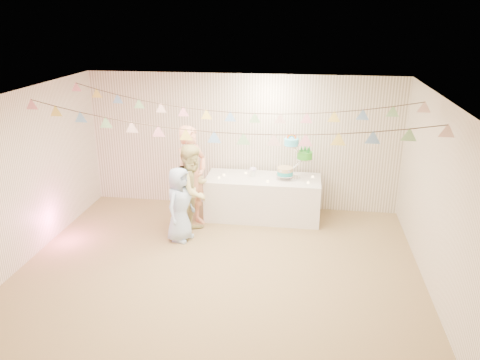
# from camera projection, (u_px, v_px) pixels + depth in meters

# --- Properties ---
(floor) EXTENTS (6.00, 6.00, 0.00)m
(floor) POSITION_uv_depth(u_px,v_px,m) (219.00, 268.00, 7.10)
(floor) COLOR olive
(floor) RESTS_ON ground
(ceiling) EXTENTS (6.00, 6.00, 0.00)m
(ceiling) POSITION_uv_depth(u_px,v_px,m) (216.00, 97.00, 6.21)
(ceiling) COLOR beige
(ceiling) RESTS_ON ground
(back_wall) EXTENTS (6.00, 6.00, 0.00)m
(back_wall) POSITION_uv_depth(u_px,v_px,m) (242.00, 142.00, 8.98)
(back_wall) COLOR silver
(back_wall) RESTS_ON ground
(front_wall) EXTENTS (6.00, 6.00, 0.00)m
(front_wall) POSITION_uv_depth(u_px,v_px,m) (167.00, 284.00, 4.33)
(front_wall) COLOR silver
(front_wall) RESTS_ON ground
(left_wall) EXTENTS (5.00, 5.00, 0.00)m
(left_wall) POSITION_uv_depth(u_px,v_px,m) (23.00, 178.00, 7.06)
(left_wall) COLOR silver
(left_wall) RESTS_ON ground
(right_wall) EXTENTS (5.00, 5.00, 0.00)m
(right_wall) POSITION_uv_depth(u_px,v_px,m) (438.00, 200.00, 6.25)
(right_wall) COLOR silver
(right_wall) RESTS_ON ground
(table) EXTENTS (2.10, 0.84, 0.79)m
(table) POSITION_uv_depth(u_px,v_px,m) (263.00, 198.00, 8.73)
(table) COLOR silver
(table) RESTS_ON floor
(cake_stand) EXTENTS (0.70, 0.41, 0.78)m
(cake_stand) POSITION_uv_depth(u_px,v_px,m) (294.00, 160.00, 8.45)
(cake_stand) COLOR silver
(cake_stand) RESTS_ON table
(cake_bottom) EXTENTS (0.31, 0.31, 0.15)m
(cake_bottom) POSITION_uv_depth(u_px,v_px,m) (285.00, 176.00, 8.52)
(cake_bottom) COLOR teal
(cake_bottom) RESTS_ON cake_stand
(cake_middle) EXTENTS (0.27, 0.27, 0.22)m
(cake_middle) POSITION_uv_depth(u_px,v_px,m) (304.00, 161.00, 8.52)
(cake_middle) COLOR green
(cake_middle) RESTS_ON cake_stand
(cake_top_tier) EXTENTS (0.25, 0.25, 0.19)m
(cake_top_tier) POSITION_uv_depth(u_px,v_px,m) (291.00, 148.00, 8.35)
(cake_top_tier) COLOR #4ED1F6
(cake_top_tier) RESTS_ON cake_stand
(platter) EXTENTS (0.31, 0.31, 0.02)m
(platter) POSITION_uv_depth(u_px,v_px,m) (231.00, 178.00, 8.64)
(platter) COLOR white
(platter) RESTS_ON table
(posy) EXTENTS (0.15, 0.15, 0.18)m
(posy) POSITION_uv_depth(u_px,v_px,m) (253.00, 174.00, 8.65)
(posy) COLOR white
(posy) RESTS_ON table
(person_adult_a) EXTENTS (0.72, 0.80, 1.85)m
(person_adult_a) POSITION_uv_depth(u_px,v_px,m) (192.00, 177.00, 8.22)
(person_adult_a) COLOR #E59A78
(person_adult_a) RESTS_ON floor
(person_adult_b) EXTENTS (0.82, 0.93, 1.60)m
(person_adult_b) POSITION_uv_depth(u_px,v_px,m) (193.00, 190.00, 7.98)
(person_adult_b) COLOR #C7BD7A
(person_adult_b) RESTS_ON floor
(person_child) EXTENTS (0.58, 0.72, 1.29)m
(person_child) POSITION_uv_depth(u_px,v_px,m) (180.00, 204.00, 7.79)
(person_child) COLOR #9FBBE1
(person_child) RESTS_ON floor
(bunting_back) EXTENTS (5.60, 1.10, 0.40)m
(bunting_back) POSITION_uv_depth(u_px,v_px,m) (230.00, 101.00, 7.32)
(bunting_back) COLOR pink
(bunting_back) RESTS_ON ceiling
(bunting_front) EXTENTS (5.60, 0.90, 0.36)m
(bunting_front) POSITION_uv_depth(u_px,v_px,m) (214.00, 121.00, 6.12)
(bunting_front) COLOR #72A5E5
(bunting_front) RESTS_ON ceiling
(tealight_0) EXTENTS (0.04, 0.04, 0.03)m
(tealight_0) POSITION_uv_depth(u_px,v_px,m) (219.00, 178.00, 8.56)
(tealight_0) COLOR #FFD88C
(tealight_0) RESTS_ON table
(tealight_1) EXTENTS (0.04, 0.04, 0.03)m
(tealight_1) POSITION_uv_depth(u_px,v_px,m) (246.00, 173.00, 8.81)
(tealight_1) COLOR #FFD88C
(tealight_1) RESTS_ON table
(tealight_2) EXTENTS (0.04, 0.04, 0.03)m
(tealight_2) POSITION_uv_depth(u_px,v_px,m) (268.00, 181.00, 8.37)
(tealight_2) COLOR #FFD88C
(tealight_2) RESTS_ON table
(tealight_3) EXTENTS (0.04, 0.04, 0.03)m
(tealight_3) POSITION_uv_depth(u_px,v_px,m) (283.00, 174.00, 8.75)
(tealight_3) COLOR #FFD88C
(tealight_3) RESTS_ON table
(tealight_4) EXTENTS (0.04, 0.04, 0.03)m
(tealight_4) POSITION_uv_depth(u_px,v_px,m) (308.00, 183.00, 8.31)
(tealight_4) COLOR #FFD88C
(tealight_4) RESTS_ON table
(tealight_5) EXTENTS (0.04, 0.04, 0.03)m
(tealight_5) POSITION_uv_depth(u_px,v_px,m) (313.00, 177.00, 8.61)
(tealight_5) COLOR #FFD88C
(tealight_5) RESTS_ON table
(tealight_6) EXTENTS (0.04, 0.04, 0.03)m
(tealight_6) POSITION_uv_depth(u_px,v_px,m) (224.00, 175.00, 8.71)
(tealight_6) COLOR #FFD88C
(tealight_6) RESTS_ON table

